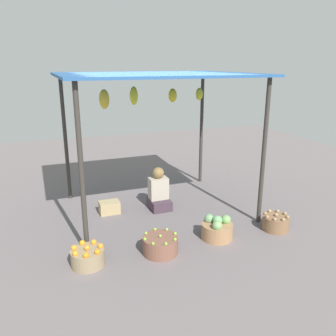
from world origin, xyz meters
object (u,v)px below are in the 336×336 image
Objects in this scene: basket_oranges at (88,257)px; basket_limes at (160,245)px; wooden_crate_near_vendor at (109,207)px; basket_potatoes at (275,222)px; basket_cabbages at (217,229)px; vendor_person at (159,193)px.

basket_oranges reaches higher than basket_limes.
basket_potatoes is at bearing -34.08° from wooden_crate_near_vendor.
wooden_crate_near_vendor is (-0.39, 1.61, -0.02)m from basket_limes.
basket_cabbages is at bearing 1.24° from basket_oranges.
basket_oranges is 1.68m from wooden_crate_near_vendor.
basket_oranges is (-1.52, -1.45, -0.18)m from vendor_person.
wooden_crate_near_vendor is (0.62, 1.56, -0.01)m from basket_oranges.
basket_oranges is 1.01m from basket_limes.
basket_potatoes is (1.46, -1.49, -0.18)m from vendor_person.
basket_oranges is 1.07× the size of basket_potatoes.
basket_limes is at bearing -76.56° from wooden_crate_near_vendor.
wooden_crate_near_vendor is at bearing 173.36° from vendor_person.
basket_cabbages reaches higher than basket_potatoes.
vendor_person reaches higher than basket_limes.
basket_limes is (1.00, -0.05, 0.00)m from basket_oranges.
vendor_person reaches higher than wooden_crate_near_vendor.
basket_oranges is at bearing 179.23° from basket_potatoes.
basket_cabbages is at bearing -72.56° from vendor_person.
basket_cabbages is 1.14× the size of basket_potatoes.
vendor_person is 1.75× the size of basket_oranges.
basket_limes is 1.66m from wooden_crate_near_vendor.
basket_cabbages reaches higher than basket_oranges.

